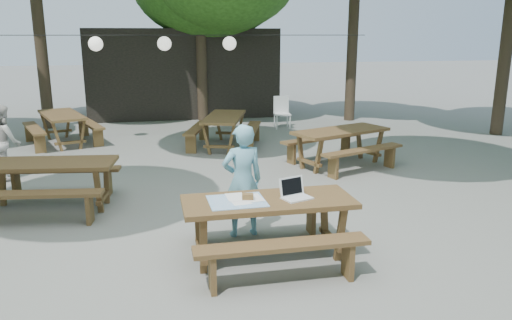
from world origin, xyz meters
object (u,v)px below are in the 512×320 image
object	(u,v)px
main_picnic_table	(268,228)
second_person	(4,142)
woman	(242,181)
picnic_table_nw	(49,185)
plastic_chair	(282,119)

from	to	relation	value
main_picnic_table	second_person	world-z (taller)	second_person
main_picnic_table	woman	distance (m)	0.89
main_picnic_table	second_person	distance (m)	5.95
main_picnic_table	picnic_table_nw	xyz separation A→B (m)	(-2.87, 2.40, 0.00)
main_picnic_table	plastic_chair	distance (m)	8.64
picnic_table_nw	woman	xyz separation A→B (m)	(2.71, -1.61, 0.37)
main_picnic_table	picnic_table_nw	bearing A→B (deg)	140.07
main_picnic_table	second_person	size ratio (longest dim) A/B	1.44
second_person	plastic_chair	world-z (taller)	second_person
picnic_table_nw	woman	size ratio (longest dim) A/B	1.39
picnic_table_nw	second_person	xyz separation A→B (m)	(-1.11, 2.00, 0.31)
woman	plastic_chair	world-z (taller)	woman
picnic_table_nw	woman	world-z (taller)	woman
woman	picnic_table_nw	bearing A→B (deg)	-36.98
second_person	plastic_chair	size ratio (longest dim) A/B	1.54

